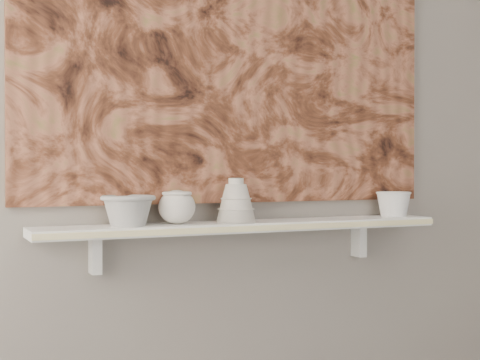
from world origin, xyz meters
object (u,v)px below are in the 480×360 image
cup_cream (177,207)px  shelf (247,226)px  painting (237,41)px  bell_vessel (236,200)px  bowl_grey (128,210)px  bowl_white (394,204)px

cup_cream → shelf: bearing=0.0°
painting → bell_vessel: size_ratio=10.37×
painting → bell_vessel: painting is taller
bowl_grey → bell_vessel: size_ratio=1.16×
shelf → painting: bearing=90.0°
bowl_grey → shelf: bearing=0.0°
painting → cup_cream: (-0.25, -0.08, -0.56)m
shelf → cup_cream: cup_cream is taller
shelf → bowl_white: 0.60m
shelf → cup_cream: bearing=180.0°
bell_vessel → bowl_white: (0.64, 0.00, -0.03)m
cup_cream → bowl_white: 0.84m
painting → bell_vessel: bearing=-117.0°
bowl_grey → bowl_white: size_ratio=1.31×
painting → shelf: bearing=-90.0°
bowl_grey → bowl_white: bowl_grey is taller
painting → bowl_grey: (-0.40, -0.08, -0.56)m
shelf → bowl_white: size_ratio=10.93×
bowl_grey → painting: bearing=11.3°
painting → bowl_grey: 0.70m
cup_cream → painting: bearing=18.1°
painting → cup_cream: painting is taller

